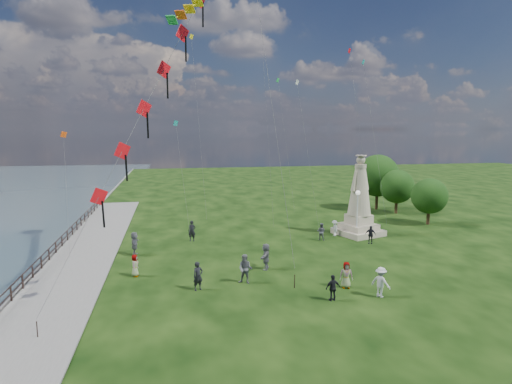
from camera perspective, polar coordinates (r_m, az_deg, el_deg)
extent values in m
cube|color=slate|center=(34.89, -26.95, -9.56)|extent=(0.30, 160.00, 0.60)
cube|color=slate|center=(32.36, -23.61, -10.26)|extent=(5.00, 60.00, 0.10)
cylinder|color=black|center=(29.19, -29.85, -11.77)|extent=(0.11, 0.11, 1.00)
cylinder|color=black|center=(30.98, -28.67, -10.54)|extent=(0.11, 0.11, 1.00)
cylinder|color=black|center=(32.80, -27.63, -9.44)|extent=(0.11, 0.11, 1.00)
cylinder|color=black|center=(34.64, -26.70, -8.46)|extent=(0.11, 0.11, 1.00)
cylinder|color=black|center=(36.49, -25.88, -7.58)|extent=(0.11, 0.11, 1.00)
cylinder|color=black|center=(38.36, -25.13, -6.77)|extent=(0.11, 0.11, 1.00)
cylinder|color=black|center=(40.24, -24.46, -6.05)|extent=(0.11, 0.11, 1.00)
cylinder|color=black|center=(42.13, -23.84, -5.39)|extent=(0.11, 0.11, 1.00)
cylinder|color=black|center=(44.04, -23.29, -4.78)|extent=(0.11, 0.11, 1.00)
cylinder|color=black|center=(45.95, -22.77, -4.22)|extent=(0.11, 0.11, 1.00)
cylinder|color=black|center=(47.86, -22.31, -3.71)|extent=(0.11, 0.11, 1.00)
cylinder|color=black|center=(49.79, -21.87, -3.24)|extent=(0.11, 0.11, 1.00)
cylinder|color=black|center=(51.72, -21.47, -2.80)|extent=(0.11, 0.11, 1.00)
cylinder|color=black|center=(53.65, -21.10, -2.40)|extent=(0.11, 0.11, 1.00)
cylinder|color=black|center=(55.59, -20.76, -2.02)|extent=(0.11, 0.11, 1.00)
cylinder|color=black|center=(57.54, -20.44, -1.67)|extent=(0.11, 0.11, 1.00)
cylinder|color=black|center=(59.48, -20.13, -1.34)|extent=(0.11, 0.11, 1.00)
cube|color=black|center=(34.51, -26.76, -7.70)|extent=(0.06, 52.00, 0.06)
cube|color=black|center=(34.62, -26.71, -8.38)|extent=(0.06, 52.00, 0.06)
cube|color=tan|center=(42.27, 13.48, -5.18)|extent=(4.75, 4.75, 0.53)
cube|color=tan|center=(42.15, 13.51, -4.47)|extent=(3.62, 3.62, 0.53)
cube|color=tan|center=(42.00, 13.54, -3.52)|extent=(2.49, 2.49, 0.89)
cylinder|color=tan|center=(41.28, 13.78, 3.38)|extent=(1.36, 1.36, 0.36)
sphere|color=tan|center=(41.23, 13.81, 4.14)|extent=(0.82, 0.82, 0.82)
cylinder|color=tan|center=(41.21, 13.83, 4.74)|extent=(0.98, 0.98, 0.09)
cylinder|color=silver|center=(40.42, 13.32, -3.17)|extent=(0.12, 0.12, 4.14)
sphere|color=white|center=(40.04, 13.43, -0.09)|extent=(0.41, 0.41, 0.41)
cylinder|color=#382314|center=(53.83, 18.19, -1.67)|extent=(0.36, 0.36, 2.01)
sphere|color=#14380F|center=(53.50, 18.30, 0.71)|extent=(4.01, 4.01, 4.01)
cylinder|color=#382314|center=(48.88, 21.98, -2.93)|extent=(0.36, 0.36, 1.87)
sphere|color=#14380F|center=(48.53, 22.12, -0.49)|extent=(3.75, 3.75, 3.75)
cylinder|color=#382314|center=(55.89, 15.79, -0.89)|extent=(0.36, 0.36, 2.63)
sphere|color=#14380F|center=(55.51, 15.91, 2.12)|extent=(5.25, 5.25, 5.25)
imported|color=black|center=(27.44, -7.74, -11.05)|extent=(0.78, 0.67, 1.82)
imported|color=#595960|center=(28.30, -1.44, -10.23)|extent=(1.11, 0.94, 1.95)
imported|color=silver|center=(27.22, 16.30, -11.45)|extent=(1.19, 1.33, 1.84)
imported|color=black|center=(26.06, 10.23, -12.46)|extent=(0.98, 0.59, 1.58)
imported|color=#595960|center=(28.18, 11.93, -10.76)|extent=(0.91, 0.67, 1.69)
imported|color=#595960|center=(35.78, -15.89, -6.61)|extent=(0.77, 1.76, 1.89)
imported|color=black|center=(39.05, -8.54, -5.15)|extent=(0.78, 0.63, 1.86)
imported|color=#595960|center=(39.40, 8.68, -5.24)|extent=(0.90, 0.84, 1.58)
imported|color=silver|center=(41.19, 10.43, -4.75)|extent=(0.63, 1.03, 1.50)
imported|color=black|center=(39.14, 15.01, -5.51)|extent=(1.05, 0.85, 1.60)
imported|color=#595960|center=(30.78, -15.85, -9.41)|extent=(0.61, 0.83, 1.53)
imported|color=#595960|center=(31.04, 1.33, -8.57)|extent=(1.35, 1.92, 1.90)
cylinder|color=black|center=(23.95, -27.15, -16.08)|extent=(0.06, 0.06, 0.90)
cube|color=red|center=(24.06, -20.20, -0.57)|extent=(0.87, 0.64, 1.03)
cube|color=black|center=(24.09, -19.69, -2.83)|extent=(0.10, 0.28, 1.48)
cube|color=red|center=(24.74, -17.39, 5.26)|extent=(0.87, 0.64, 1.03)
cube|color=black|center=(24.69, -16.90, 3.06)|extent=(0.10, 0.28, 1.48)
cube|color=red|center=(25.72, -14.72, 10.70)|extent=(0.87, 0.64, 1.03)
cube|color=black|center=(25.59, -14.24, 8.60)|extent=(0.10, 0.28, 1.48)
cube|color=red|center=(26.97, -12.18, 15.67)|extent=(0.87, 0.64, 1.03)
cube|color=black|center=(26.76, -11.73, 13.70)|extent=(0.10, 0.28, 1.48)
cube|color=red|center=(28.44, -9.78, 20.14)|extent=(0.87, 0.64, 1.03)
cube|color=black|center=(28.17, -9.34, 18.30)|extent=(0.10, 0.28, 1.48)
cube|color=black|center=(29.78, -7.09, 22.40)|extent=(0.10, 0.28, 1.48)
cylinder|color=black|center=(27.76, 5.17, -11.78)|extent=(0.06, 0.06, 0.90)
cube|color=yellow|center=(23.57, -7.82, 23.75)|extent=(0.65, 0.69, 0.28)
cube|color=yellow|center=(22.92, -8.88, 22.96)|extent=(0.64, 0.68, 0.29)
cube|color=#FF5110|center=(22.29, -10.00, 22.24)|extent=(0.62, 0.67, 0.30)
cube|color=green|center=(21.70, -11.16, 21.58)|extent=(0.60, 0.66, 0.31)
cube|color=teal|center=(41.84, -10.66, 9.00)|extent=(0.51, 0.39, 0.57)
cylinder|color=#595959|center=(39.62, -9.68, 1.45)|extent=(1.02, 5.02, 10.52)
cube|color=silver|center=(46.44, 5.51, 14.34)|extent=(0.51, 0.39, 0.57)
cylinder|color=#595959|center=(44.02, 6.94, 5.00)|extent=(1.02, 5.02, 14.81)
cube|color=red|center=(51.65, 12.36, 17.93)|extent=(0.51, 0.39, 0.57)
cylinder|color=#595959|center=(48.83, 13.73, 7.43)|extent=(1.02, 5.02, 18.70)
cube|color=yellow|center=(52.87, -8.60, 19.80)|extent=(0.51, 0.39, 0.57)
cylinder|color=#595959|center=(49.34, -7.61, 8.65)|extent=(1.02, 5.02, 20.51)
cube|color=green|center=(55.95, 2.92, 14.67)|extent=(0.51, 0.39, 0.57)
cylinder|color=#595959|center=(53.35, 4.04, 6.31)|extent=(1.02, 5.02, 16.10)
cube|color=#FF5110|center=(40.25, -24.27, 7.00)|extent=(0.51, 0.39, 0.57)
cylinder|color=#595959|center=(38.05, -23.94, -0.21)|extent=(1.02, 5.01, 9.51)
cylinder|color=#595959|center=(45.71, 1.10, 15.49)|extent=(1.02, 5.02, 31.23)
cube|color=teal|center=(50.74, 14.11, 16.46)|extent=(0.51, 0.39, 0.57)
cylinder|color=#595959|center=(48.19, 15.56, 6.52)|extent=(1.02, 5.02, 17.31)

